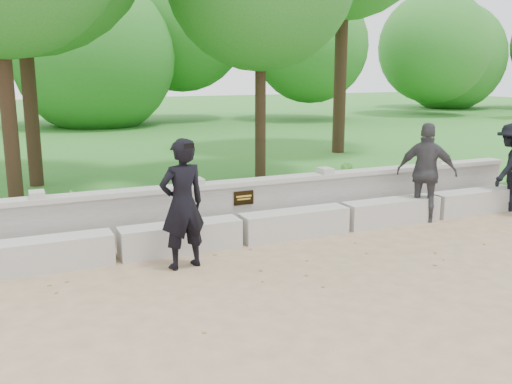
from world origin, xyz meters
TOP-DOWN VIEW (x-y plane):
  - ground at (0.00, 0.00)m, footprint 80.00×80.00m
  - lawn at (0.00, 14.00)m, footprint 40.00×22.00m
  - concrete_bench at (0.00, 1.90)m, footprint 11.90×0.45m
  - parapet_wall at (0.00, 2.60)m, footprint 12.50×0.35m
  - man_main at (-1.17, 1.18)m, footprint 0.75×0.67m
  - visitor_mid at (5.80, 1.80)m, footprint 1.30×1.03m
  - visitor_right at (3.68, 1.80)m, footprint 1.07×1.08m
  - shrub_a at (-2.40, 3.30)m, footprint 0.36×0.33m
  - shrub_b at (3.17, 3.65)m, footprint 0.37×0.41m
  - shrub_d at (-0.31, 4.13)m, footprint 0.35×0.36m

SIDE VIEW (x-z plane):
  - ground at x=0.00m, z-range 0.00..0.00m
  - lawn at x=0.00m, z-range 0.00..0.25m
  - concrete_bench at x=0.00m, z-range 0.00..0.45m
  - parapet_wall at x=0.00m, z-range 0.01..0.91m
  - shrub_d at x=-0.31m, z-range 0.25..0.76m
  - shrub_a at x=-2.40m, z-range 0.25..0.82m
  - shrub_b at x=3.17m, z-range 0.25..0.86m
  - visitor_mid at x=5.80m, z-range 0.00..1.75m
  - visitor_right at x=3.68m, z-range 0.00..1.84m
  - man_main at x=-1.17m, z-range 0.00..1.86m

